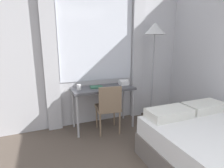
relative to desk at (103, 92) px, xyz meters
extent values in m
cube|color=silver|center=(-0.19, 0.33, 0.66)|extent=(4.95, 0.05, 2.70)
cube|color=white|center=(0.00, 0.30, 0.91)|extent=(1.41, 0.01, 1.50)
cube|color=silver|center=(-0.85, 0.25, 0.61)|extent=(0.24, 0.06, 2.60)
cube|color=silver|center=(0.85, 0.25, 0.61)|extent=(0.24, 0.06, 2.60)
cube|color=#4C4C51|center=(0.00, 0.00, 0.06)|extent=(1.11, 0.49, 0.04)
cylinder|color=#B2B2B7|center=(-0.52, -0.20, -0.33)|extent=(0.04, 0.04, 0.73)
cylinder|color=#B2B2B7|center=(0.52, -0.20, -0.33)|extent=(0.04, 0.04, 0.73)
cylinder|color=#B2B2B7|center=(-0.52, 0.20, -0.33)|extent=(0.04, 0.04, 0.73)
cylinder|color=#B2B2B7|center=(0.52, 0.20, -0.33)|extent=(0.04, 0.04, 0.73)
cube|color=#8C7259|center=(0.02, -0.17, -0.25)|extent=(0.44, 0.44, 0.05)
cube|color=#8C7259|center=(0.00, -0.35, -0.03)|extent=(0.38, 0.08, 0.40)
cylinder|color=#8C7259|center=(-0.17, -0.32, -0.49)|extent=(0.03, 0.03, 0.41)
cylinder|color=#8C7259|center=(0.17, -0.36, -0.49)|extent=(0.03, 0.03, 0.41)
cylinder|color=#8C7259|center=(-0.13, 0.02, -0.49)|extent=(0.03, 0.03, 0.41)
cylinder|color=#8C7259|center=(0.21, -0.02, -0.49)|extent=(0.03, 0.03, 0.41)
cube|color=silver|center=(0.56, -1.12, -0.07)|extent=(0.61, 0.32, 0.12)
cube|color=silver|center=(1.22, -1.12, -0.07)|extent=(0.61, 0.32, 0.12)
cylinder|color=#4C4C51|center=(0.98, -0.11, -0.68)|extent=(0.27, 0.27, 0.03)
cylinder|color=gray|center=(0.98, -0.11, 0.17)|extent=(0.02, 0.02, 1.67)
cone|color=silver|center=(0.98, -0.11, 1.12)|extent=(0.39, 0.39, 0.21)
cube|color=white|center=(0.44, 0.05, 0.12)|extent=(0.16, 0.15, 0.08)
cube|color=white|center=(0.44, 0.05, 0.17)|extent=(0.18, 0.05, 0.02)
cube|color=#33664C|center=(-0.12, 0.04, 0.09)|extent=(0.24, 0.21, 0.02)
cube|color=white|center=(-0.12, 0.04, 0.09)|extent=(0.23, 0.19, 0.01)
cylinder|color=white|center=(-0.44, -0.01, 0.12)|extent=(0.07, 0.07, 0.10)
camera|label=1|loc=(-1.00, -2.89, 0.85)|focal=28.00mm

